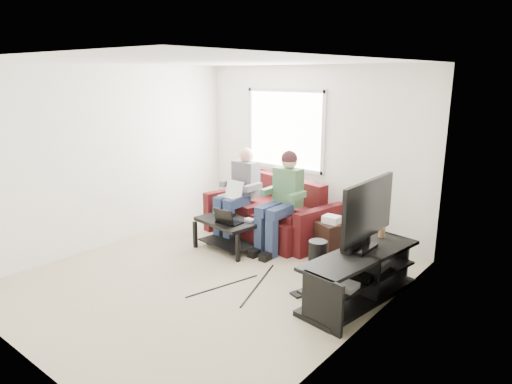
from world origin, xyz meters
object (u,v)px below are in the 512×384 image
(subwoofer, at_px, (317,261))
(tv, at_px, (368,211))
(coffee_table, at_px, (227,228))
(tv_stand, at_px, (360,279))
(sofa, at_px, (273,216))
(end_table, at_px, (331,239))

(subwoofer, bearing_deg, tv, -0.35)
(coffee_table, relative_size, tv_stand, 0.56)
(tv_stand, distance_m, tv, 0.77)
(sofa, bearing_deg, end_table, -9.63)
(coffee_table, xyz_separation_m, subwoofer, (1.55, -0.06, -0.07))
(sofa, relative_size, tv_stand, 1.20)
(subwoofer, bearing_deg, end_table, 108.24)
(sofa, bearing_deg, subwoofer, -33.79)
(coffee_table, bearing_deg, end_table, 27.05)
(end_table, bearing_deg, sofa, 170.37)
(tv, relative_size, subwoofer, 2.15)
(sofa, distance_m, subwoofer, 1.66)
(sofa, height_order, tv_stand, sofa)
(sofa, relative_size, end_table, 3.42)
(subwoofer, bearing_deg, sofa, 146.21)
(tv_stand, height_order, tv, tv)
(end_table, bearing_deg, coffee_table, -152.95)
(tv_stand, height_order, subwoofer, tv_stand)
(sofa, bearing_deg, tv, -24.89)
(coffee_table, xyz_separation_m, tv_stand, (2.17, -0.16, -0.08))
(subwoofer, xyz_separation_m, end_table, (-0.24, 0.73, 0.02))
(tv, distance_m, end_table, 1.35)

